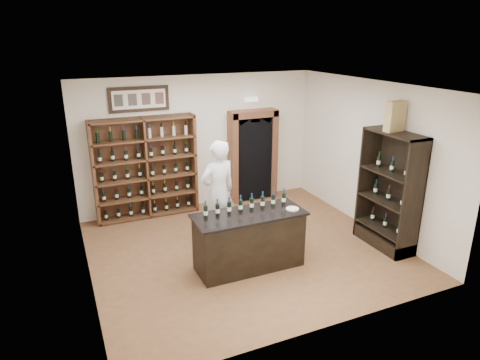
{
  "coord_description": "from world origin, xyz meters",
  "views": [
    {
      "loc": [
        -2.98,
        -6.52,
        3.83
      ],
      "look_at": [
        0.03,
        0.3,
        1.28
      ],
      "focal_mm": 32.0,
      "sensor_mm": 36.0,
      "label": 1
    }
  ],
  "objects_px": {
    "counter_bottle_0": "(206,212)",
    "shopkeeper": "(218,192)",
    "wine_crate": "(395,116)",
    "wine_shelf": "(145,168)",
    "tasting_counter": "(249,241)",
    "side_cabinet": "(388,208)"
  },
  "relations": [
    {
      "from": "counter_bottle_0",
      "to": "shopkeeper",
      "type": "bearing_deg",
      "value": 59.15
    },
    {
      "from": "shopkeeper",
      "to": "wine_crate",
      "type": "distance_m",
      "value": 3.45
    },
    {
      "from": "wine_shelf",
      "to": "tasting_counter",
      "type": "xyz_separation_m",
      "value": [
        1.1,
        -2.93,
        -0.61
      ]
    },
    {
      "from": "tasting_counter",
      "to": "wine_crate",
      "type": "xyz_separation_m",
      "value": [
        2.69,
        -0.23,
        1.97
      ]
    },
    {
      "from": "wine_shelf",
      "to": "side_cabinet",
      "type": "relative_size",
      "value": 1.0
    },
    {
      "from": "wine_shelf",
      "to": "side_cabinet",
      "type": "bearing_deg",
      "value": -40.21
    },
    {
      "from": "wine_shelf",
      "to": "tasting_counter",
      "type": "distance_m",
      "value": 3.19
    },
    {
      "from": "wine_shelf",
      "to": "shopkeeper",
      "type": "xyz_separation_m",
      "value": [
        0.98,
        -1.8,
        -0.1
      ]
    },
    {
      "from": "counter_bottle_0",
      "to": "shopkeeper",
      "type": "relative_size",
      "value": 0.15
    },
    {
      "from": "shopkeeper",
      "to": "wine_crate",
      "type": "xyz_separation_m",
      "value": [
        2.81,
        -1.36,
        1.46
      ]
    },
    {
      "from": "shopkeeper",
      "to": "tasting_counter",
      "type": "bearing_deg",
      "value": 84.29
    },
    {
      "from": "side_cabinet",
      "to": "wine_crate",
      "type": "xyz_separation_m",
      "value": [
        -0.04,
        0.07,
        1.71
      ]
    },
    {
      "from": "tasting_counter",
      "to": "side_cabinet",
      "type": "xyz_separation_m",
      "value": [
        2.72,
        -0.3,
        0.26
      ]
    },
    {
      "from": "wine_crate",
      "to": "tasting_counter",
      "type": "bearing_deg",
      "value": 168.23
    },
    {
      "from": "counter_bottle_0",
      "to": "side_cabinet",
      "type": "relative_size",
      "value": 0.14
    },
    {
      "from": "wine_crate",
      "to": "counter_bottle_0",
      "type": "bearing_deg",
      "value": 167.14
    },
    {
      "from": "wine_shelf",
      "to": "wine_crate",
      "type": "bearing_deg",
      "value": -39.87
    },
    {
      "from": "wine_shelf",
      "to": "counter_bottle_0",
      "type": "xyz_separation_m",
      "value": [
        0.38,
        -2.81,
        0.01
      ]
    },
    {
      "from": "tasting_counter",
      "to": "shopkeeper",
      "type": "relative_size",
      "value": 0.94
    },
    {
      "from": "tasting_counter",
      "to": "wine_shelf",
      "type": "bearing_deg",
      "value": 110.56
    },
    {
      "from": "counter_bottle_0",
      "to": "wine_crate",
      "type": "relative_size",
      "value": 0.56
    },
    {
      "from": "wine_shelf",
      "to": "shopkeeper",
      "type": "bearing_deg",
      "value": -61.43
    }
  ]
}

